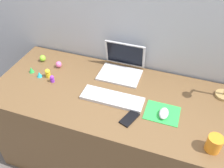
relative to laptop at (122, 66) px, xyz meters
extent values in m
plane|color=#59514C|center=(0.02, -0.26, -0.79)|extent=(6.00, 6.00, 0.00)
cube|color=#B2B7C1|center=(0.02, 0.14, -0.14)|extent=(2.87, 0.05, 1.32)
cube|color=brown|center=(0.02, -0.26, -0.42)|extent=(1.67, 0.71, 0.74)
cube|color=silver|center=(0.00, -0.05, -0.05)|extent=(0.30, 0.21, 0.01)
cube|color=silver|center=(0.00, 0.07, 0.06)|extent=(0.30, 0.04, 0.20)
cube|color=black|center=(0.00, 0.06, 0.06)|extent=(0.27, 0.03, 0.17)
cube|color=silver|center=(0.03, -0.31, -0.04)|extent=(0.41, 0.13, 0.02)
cube|color=green|center=(0.36, -0.32, -0.05)|extent=(0.21, 0.17, 0.00)
ellipsoid|color=silver|center=(0.37, -0.34, -0.03)|extent=(0.06, 0.10, 0.03)
cube|color=black|center=(0.18, -0.43, -0.05)|extent=(0.10, 0.14, 0.01)
cylinder|color=#A5844C|center=(0.72, -0.03, -0.05)|extent=(0.11, 0.11, 0.02)
cylinder|color=orange|center=(0.66, -0.49, -0.01)|extent=(0.08, 0.08, 0.09)
cylinder|color=yellow|center=(-0.49, -0.24, -0.04)|extent=(0.04, 0.04, 0.03)
sphere|color=yellow|center=(-0.49, -0.24, -0.01)|extent=(0.04, 0.04, 0.04)
cylinder|color=purple|center=(-0.43, -0.27, -0.04)|extent=(0.03, 0.03, 0.03)
sphere|color=purple|center=(-0.43, -0.27, -0.02)|extent=(0.03, 0.03, 0.03)
cone|color=#28B7CC|center=(-0.55, -0.26, -0.03)|extent=(0.04, 0.04, 0.04)
cone|color=green|center=(-0.63, -0.23, -0.03)|extent=(0.04, 0.04, 0.04)
ellipsoid|color=#8CDB33|center=(-0.63, -0.07, -0.03)|extent=(0.05, 0.05, 0.05)
ellipsoid|color=pink|center=(-0.47, -0.10, -0.03)|extent=(0.04, 0.04, 0.05)
camera|label=1|loc=(0.40, -1.38, 1.04)|focal=38.52mm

